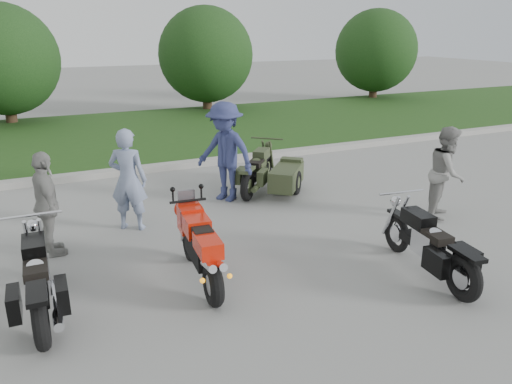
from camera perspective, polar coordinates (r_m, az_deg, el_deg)
name	(u,v)px	position (r m, az deg, el deg)	size (l,w,h in m)	color
ground	(264,286)	(6.60, 0.96, -10.74)	(80.00, 80.00, 0.00)	gray
curb	(153,168)	(11.89, -11.68, 2.68)	(60.00, 0.30, 0.15)	#A29F98
grass_strip	(120,135)	(15.86, -15.23, 6.30)	(60.00, 8.00, 0.14)	#2C501B
tree_mid_left	(2,60)	(18.73, -26.99, 13.33)	(3.60, 3.60, 4.00)	#3F2B1C
tree_mid_right	(206,55)	(19.82, -5.75, 15.34)	(3.60, 3.60, 4.00)	#3F2B1C
tree_far_right	(376,51)	(23.69, 13.55, 15.42)	(3.60, 3.60, 4.00)	#3F2B1C
sportbike_red	(200,246)	(6.52, -6.39, -6.14)	(0.41, 1.87, 0.89)	black
cruiser_left	(39,283)	(6.32, -23.58, -9.56)	(0.36, 2.13, 0.82)	black
cruiser_right	(432,248)	(7.08, 19.47, -6.10)	(0.46, 2.07, 0.80)	black
cruiser_sidecar	(274,175)	(10.08, 2.07, 1.97)	(1.70, 1.87, 0.79)	black
person_stripe	(128,180)	(8.37, -14.40, 1.37)	(0.62, 0.41, 1.70)	#7D8BAB
person_grey	(447,172)	(9.29, 20.96, 2.10)	(0.78, 0.61, 1.61)	gray
person_denim	(225,152)	(9.51, -3.54, 4.58)	(1.23, 0.71, 1.90)	navy
person_back	(47,205)	(7.78, -22.78, -1.34)	(0.91, 0.38, 1.56)	gray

